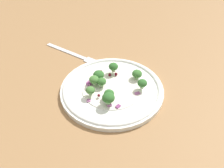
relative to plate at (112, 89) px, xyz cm
name	(u,v)px	position (x,y,z in cm)	size (l,w,h in cm)	color
ground_plane	(107,88)	(-1.37, 2.50, -1.86)	(180.00, 180.00, 2.00)	olive
plate	(112,89)	(0.00, 0.00, 0.00)	(26.08, 26.08, 1.70)	white
dressing_pool	(112,88)	(0.00, 0.00, 0.44)	(15.13, 15.13, 0.20)	white
broccoli_floret_0	(137,74)	(6.25, 4.15, 1.97)	(2.61, 2.61, 2.64)	#9EC684
broccoli_floret_1	(102,82)	(-2.64, 0.41, 2.13)	(2.35, 2.35, 2.38)	#8EB77A
broccoli_floret_2	(108,98)	(-0.48, -5.94, 2.72)	(2.95, 2.95, 2.99)	#8EB77A
broccoli_floret_3	(90,90)	(-5.02, -3.15, 2.31)	(2.24, 2.24, 2.26)	#8EB77A
broccoli_floret_4	(94,80)	(-4.53, 0.63, 2.48)	(2.47, 2.47, 2.50)	#8EB77A
broccoli_floret_5	(113,67)	(0.02, 6.05, 2.62)	(2.50, 2.50, 2.53)	#ADD18E
broccoli_floret_6	(142,83)	(7.45, -0.07, 2.50)	(2.39, 2.39, 2.42)	#8EB77A
broccoli_floret_7	(109,94)	(-0.48, -3.92, 2.12)	(2.45, 2.45, 2.48)	#9EC684
broccoli_floret_8	(98,76)	(-3.56, 2.04, 2.48)	(2.83, 2.83, 2.87)	#8EB77A
cranberry_0	(99,95)	(-2.97, -3.68, 1.24)	(0.71, 0.71, 0.71)	maroon
cranberry_1	(101,72)	(-3.41, 6.08, 0.79)	(0.85, 0.85, 0.85)	#4C0A14
cranberry_2	(116,74)	(0.74, 4.93, 1.06)	(0.84, 0.84, 0.84)	#4C0A14
cranberry_3	(110,75)	(-0.86, 4.71, 0.94)	(0.80, 0.80, 0.80)	#4C0A14
onion_bit_0	(89,83)	(-5.81, 0.91, 1.05)	(1.33, 1.18, 0.59)	#843D75
onion_bit_1	(118,107)	(1.78, -6.50, 0.64)	(1.19, 0.83, 0.39)	#843D75
onion_bit_2	(109,104)	(-0.32, -6.14, 0.84)	(0.92, 1.07, 0.55)	#A35B93
onion_bit_3	(137,94)	(6.31, -1.70, 0.54)	(0.93, 1.30, 0.33)	#A35B93
onion_bit_4	(89,100)	(-5.30, -4.86, 0.58)	(0.89, 0.91, 0.34)	#A35B93
fork	(74,54)	(-12.45, 15.87, -0.61)	(17.08, 10.72, 0.50)	silver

